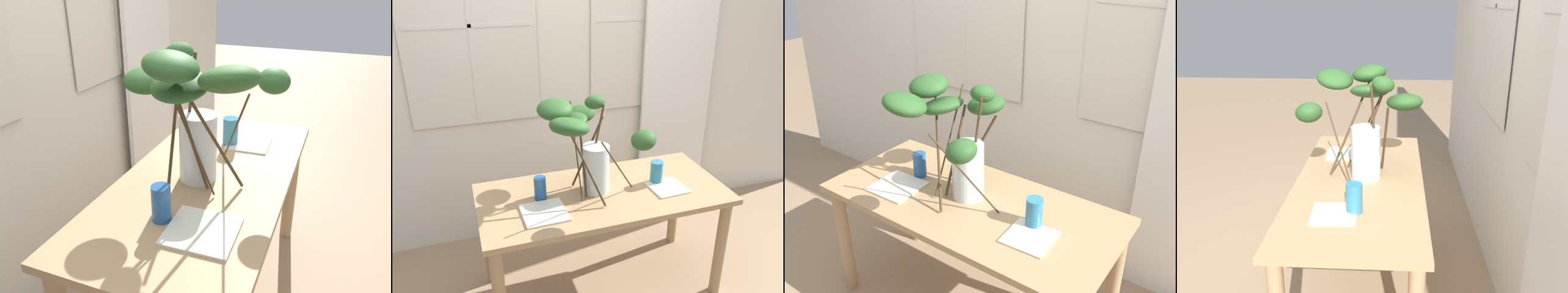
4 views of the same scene
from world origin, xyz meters
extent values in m
cube|color=silver|center=(0.00, 0.88, 1.38)|extent=(5.03, 0.12, 2.76)
cube|color=white|center=(0.91, 0.75, 1.15)|extent=(0.60, 0.03, 2.30)
cube|color=tan|center=(0.00, 0.00, 0.72)|extent=(1.51, 0.70, 0.03)
cylinder|color=tan|center=(0.70, -0.29, 0.35)|extent=(0.07, 0.07, 0.70)
cylinder|color=tan|center=(0.70, 0.29, 0.35)|extent=(0.07, 0.07, 0.70)
cylinder|color=silver|center=(-0.04, 0.03, 0.88)|extent=(0.16, 0.16, 0.30)
cylinder|color=silver|center=(-0.04, 0.03, 0.79)|extent=(0.15, 0.15, 0.10)
cylinder|color=#47331E|center=(-0.16, 0.04, 1.01)|extent=(0.01, 0.25, 0.54)
ellipsoid|color=#285123|center=(-0.28, 0.04, 1.28)|extent=(0.20, 0.21, 0.13)
cylinder|color=#47331E|center=(-0.02, 0.08, 1.01)|extent=(0.11, 0.04, 0.53)
ellipsoid|color=#285123|center=(-0.01, 0.13, 1.27)|extent=(0.15, 0.16, 0.10)
cylinder|color=#47331E|center=(-0.14, -0.06, 1.00)|extent=(0.21, 0.23, 0.51)
ellipsoid|color=#285123|center=(-0.25, -0.16, 1.25)|extent=(0.31, 0.31, 0.15)
cylinder|color=#47331E|center=(0.05, -0.10, 0.95)|extent=(0.28, 0.18, 0.42)
ellipsoid|color=#285123|center=(0.14, -0.24, 1.16)|extent=(0.21, 0.20, 0.14)
cylinder|color=#47331E|center=(-0.12, 0.04, 0.97)|extent=(0.02, 0.18, 0.45)
ellipsoid|color=#285123|center=(-0.20, 0.04, 1.19)|extent=(0.24, 0.23, 0.13)
cylinder|color=#47331E|center=(-0.05, 0.14, 0.95)|extent=(0.22, 0.05, 0.43)
ellipsoid|color=#285123|center=(-0.07, 0.24, 1.16)|extent=(0.24, 0.23, 0.12)
cylinder|color=#235693|center=(-0.38, 0.04, 0.80)|extent=(0.07, 0.07, 0.14)
cylinder|color=teal|center=(0.36, 0.01, 0.81)|extent=(0.08, 0.08, 0.14)
cube|color=silver|center=(-0.40, -0.12, 0.74)|extent=(0.25, 0.25, 0.01)
cube|color=silver|center=(0.40, -0.09, 0.74)|extent=(0.22, 0.22, 0.01)
camera|label=1|loc=(-1.46, -0.52, 1.59)|focal=36.23mm
camera|label=2|loc=(-0.78, -2.03, 2.01)|focal=37.63mm
camera|label=3|loc=(1.14, -1.51, 1.98)|focal=40.67mm
camera|label=4|loc=(2.08, 0.19, 1.68)|focal=37.72mm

